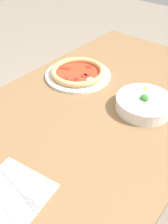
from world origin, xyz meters
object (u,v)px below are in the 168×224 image
fork (18,187)px  pizza (78,73)px  bowl (144,103)px  knife (0,199)px

fork → pizza: bearing=121.2°
bowl → fork: size_ratio=1.17×
bowl → pizza: bearing=-94.5°
pizza → knife: pizza is taller
pizza → knife: size_ratio=1.41×
bowl → knife: size_ratio=1.02×
bowl → knife: (0.57, -0.10, -0.02)m
pizza → fork: 0.60m
pizza → fork: (0.55, 0.25, -0.01)m
pizza → bowl: size_ratio=1.39×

